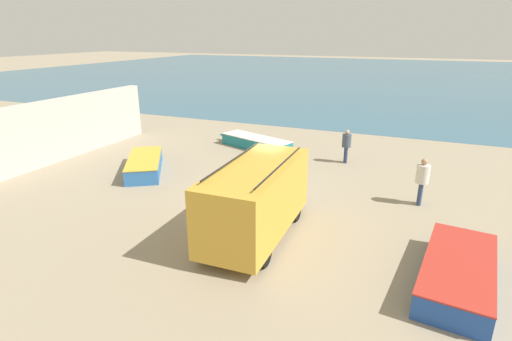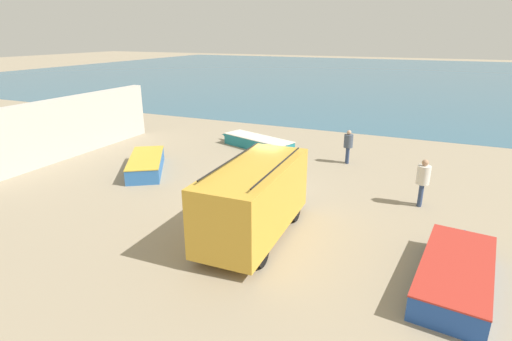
% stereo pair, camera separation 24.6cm
% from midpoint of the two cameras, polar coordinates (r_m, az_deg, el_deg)
% --- Properties ---
extents(ground_plane, '(200.00, 200.00, 0.00)m').
position_cam_midpoint_polar(ground_plane, '(15.73, 0.54, -3.70)').
color(ground_plane, gray).
extents(sea_water, '(120.00, 80.00, 0.01)m').
position_cam_midpoint_polar(sea_water, '(65.84, 19.43, 12.72)').
color(sea_water, '#33607A').
rests_on(sea_water, ground_plane).
extents(harbor_wall, '(0.50, 11.25, 3.03)m').
position_cam_midpoint_polar(harbor_wall, '(22.55, -25.13, 5.57)').
color(harbor_wall, '#BCB7AD').
rests_on(harbor_wall, ground_plane).
extents(parked_van, '(2.06, 5.08, 2.46)m').
position_cam_midpoint_polar(parked_van, '(12.30, 0.38, -3.97)').
color(parked_van, gold).
rests_on(parked_van, ground_plane).
extents(fishing_rowboat_0, '(3.37, 4.40, 0.69)m').
position_cam_midpoint_polar(fishing_rowboat_0, '(19.26, -15.02, 1.05)').
color(fishing_rowboat_0, '#2D66AD').
rests_on(fishing_rowboat_0, ground_plane).
extents(fishing_rowboat_1, '(5.16, 2.61, 0.63)m').
position_cam_midpoint_polar(fishing_rowboat_1, '(22.33, 0.25, 4.08)').
color(fishing_rowboat_1, '#1E757F').
rests_on(fishing_rowboat_1, ground_plane).
extents(fishing_rowboat_2, '(2.08, 4.95, 0.68)m').
position_cam_midpoint_polar(fishing_rowboat_2, '(11.70, 27.23, -12.68)').
color(fishing_rowboat_2, '#234CA3').
rests_on(fishing_rowboat_2, ground_plane).
extents(fisherman_0, '(0.47, 0.47, 1.79)m').
position_cam_midpoint_polar(fisherman_0, '(15.79, 23.16, -1.05)').
color(fisherman_0, navy).
rests_on(fisherman_0, ground_plane).
extents(fisherman_1, '(0.43, 0.43, 1.66)m').
position_cam_midpoint_polar(fisherman_1, '(19.97, 13.39, 3.76)').
color(fisherman_1, navy).
rests_on(fisherman_1, ground_plane).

